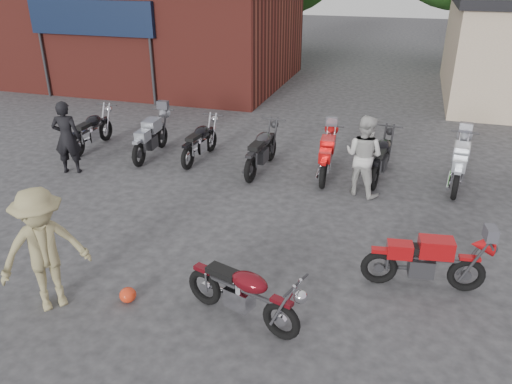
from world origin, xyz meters
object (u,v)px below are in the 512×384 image
(vintage_motorcycle, at_px, (243,290))
(row_bike_0, at_px, (92,128))
(row_bike_3, at_px, (262,148))
(row_bike_4, at_px, (327,154))
(helmet, at_px, (128,295))
(row_bike_2, at_px, (200,139))
(row_bike_1, at_px, (151,135))
(sportbike, at_px, (427,258))
(row_bike_6, at_px, (460,163))
(person_light, at_px, (364,156))
(person_dark, at_px, (67,137))
(row_bike_5, at_px, (382,155))
(person_tan, at_px, (44,250))

(vintage_motorcycle, bearing_deg, row_bike_0, 154.98)
(row_bike_3, bearing_deg, row_bike_4, -83.28)
(helmet, height_order, row_bike_4, row_bike_4)
(row_bike_2, bearing_deg, row_bike_1, 98.87)
(sportbike, bearing_deg, row_bike_1, 141.66)
(row_bike_6, bearing_deg, row_bike_1, 98.70)
(vintage_motorcycle, bearing_deg, person_light, 94.53)
(person_light, bearing_deg, person_dark, 28.69)
(row_bike_0, xyz_separation_m, row_bike_2, (3.26, 0.06, -0.02))
(vintage_motorcycle, xyz_separation_m, row_bike_5, (1.49, 6.08, 0.04))
(helmet, distance_m, row_bike_4, 6.26)
(row_bike_3, bearing_deg, row_bike_5, -79.59)
(vintage_motorcycle, bearing_deg, row_bike_4, 105.30)
(sportbike, bearing_deg, row_bike_0, 146.75)
(helmet, distance_m, person_dark, 5.96)
(helmet, bearing_deg, row_bike_6, 50.42)
(person_light, distance_m, row_bike_1, 5.76)
(row_bike_1, distance_m, row_bike_6, 7.82)
(row_bike_1, bearing_deg, helmet, -159.40)
(row_bike_0, xyz_separation_m, row_bike_3, (5.03, -0.19, 0.03))
(person_dark, xyz_separation_m, row_bike_3, (4.54, 1.52, -0.30))
(person_light, xyz_separation_m, row_bike_0, (-7.59, 0.85, -0.34))
(person_dark, distance_m, row_bike_6, 9.41)
(row_bike_4, distance_m, row_bike_5, 1.31)
(person_tan, distance_m, row_bike_6, 9.05)
(person_tan, distance_m, row_bike_2, 6.47)
(row_bike_0, relative_size, row_bike_6, 0.97)
(sportbike, bearing_deg, helmet, -166.26)
(helmet, distance_m, row_bike_0, 7.54)
(person_dark, xyz_separation_m, row_bike_5, (7.44, 1.91, -0.32))
(vintage_motorcycle, xyz_separation_m, person_dark, (-5.95, 4.17, 0.36))
(person_light, bearing_deg, helmet, 81.35)
(helmet, bearing_deg, row_bike_4, 70.61)
(person_dark, relative_size, person_light, 0.99)
(row_bike_3, bearing_deg, helmet, 178.24)
(row_bike_2, relative_size, row_bike_4, 0.99)
(person_dark, relative_size, row_bike_1, 0.89)
(helmet, distance_m, row_bike_6, 8.05)
(person_tan, distance_m, row_bike_0, 7.31)
(helmet, xyz_separation_m, person_dark, (-4.08, 4.26, 0.79))
(vintage_motorcycle, relative_size, row_bike_1, 0.93)
(person_dark, height_order, row_bike_0, person_dark)
(helmet, height_order, row_bike_0, row_bike_0)
(vintage_motorcycle, bearing_deg, row_bike_2, 135.57)
(row_bike_3, bearing_deg, row_bike_1, 90.78)
(vintage_motorcycle, distance_m, sportbike, 3.02)
(row_bike_0, relative_size, row_bike_4, 1.01)
(person_light, bearing_deg, row_bike_1, 14.13)
(row_bike_6, bearing_deg, row_bike_0, 97.77)
(person_dark, height_order, person_light, person_light)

